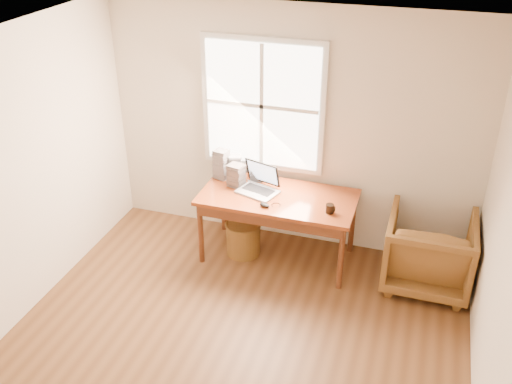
% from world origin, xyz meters
% --- Properties ---
extents(room_shell, '(4.04, 4.54, 2.64)m').
position_xyz_m(room_shell, '(-0.02, 0.16, 1.32)').
color(room_shell, brown).
rests_on(room_shell, ground).
extents(desk, '(1.60, 0.80, 0.04)m').
position_xyz_m(desk, '(0.00, 1.80, 0.73)').
color(desk, brown).
rests_on(desk, room_shell).
extents(armchair, '(0.83, 0.85, 0.77)m').
position_xyz_m(armchair, '(1.55, 1.80, 0.39)').
color(armchair, brown).
rests_on(armchair, room_shell).
extents(wicker_stool, '(0.45, 0.45, 0.37)m').
position_xyz_m(wicker_stool, '(-0.37, 1.75, 0.18)').
color(wicker_stool, brown).
rests_on(wicker_stool, room_shell).
extents(laptop, '(0.51, 0.52, 0.30)m').
position_xyz_m(laptop, '(-0.22, 1.79, 0.90)').
color(laptop, silver).
rests_on(laptop, desk).
extents(mouse, '(0.13, 0.11, 0.04)m').
position_xyz_m(mouse, '(-0.07, 1.54, 0.77)').
color(mouse, black).
rests_on(mouse, desk).
extents(coffee_mug, '(0.10, 0.10, 0.09)m').
position_xyz_m(coffee_mug, '(0.57, 1.63, 0.80)').
color(coffee_mug, black).
rests_on(coffee_mug, desk).
extents(cd_stack_a, '(0.16, 0.15, 0.26)m').
position_xyz_m(cd_stack_a, '(-0.56, 2.06, 0.88)').
color(cd_stack_a, silver).
rests_on(cd_stack_a, desk).
extents(cd_stack_b, '(0.19, 0.18, 0.24)m').
position_xyz_m(cd_stack_b, '(-0.48, 1.88, 0.87)').
color(cd_stack_b, '#26272B').
rests_on(cd_stack_b, desk).
extents(cd_stack_c, '(0.18, 0.16, 0.33)m').
position_xyz_m(cd_stack_c, '(-0.69, 2.00, 0.92)').
color(cd_stack_c, '#A2A1AE').
rests_on(cd_stack_c, desk).
extents(cd_stack_d, '(0.15, 0.14, 0.18)m').
position_xyz_m(cd_stack_d, '(-0.31, 2.07, 0.84)').
color(cd_stack_d, '#ABB0B7').
rests_on(cd_stack_d, desk).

